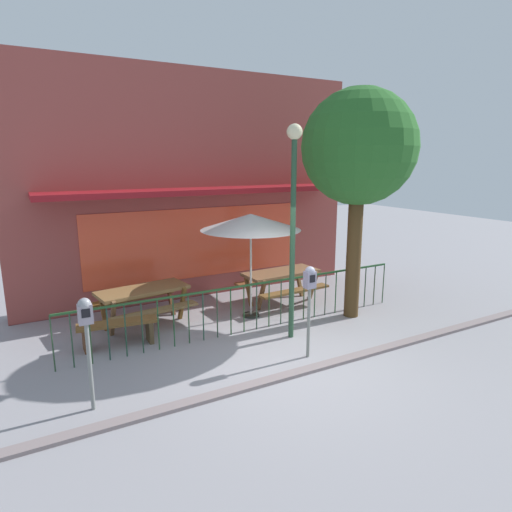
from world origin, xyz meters
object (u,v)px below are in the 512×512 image
object	(u,v)px
street_tree	(359,149)
street_lamp	(293,203)
parking_meter_near	(310,288)
picnic_table_left	(143,296)
picnic_table_right	(281,278)
parking_meter_far	(86,324)
patio_umbrella	(251,222)
patio_bench	(118,328)

from	to	relation	value
street_tree	street_lamp	bearing A→B (deg)	-169.18
street_tree	parking_meter_near	bearing A→B (deg)	-148.96
picnic_table_left	street_tree	distance (m)	5.30
street_lamp	picnic_table_right	bearing A→B (deg)	63.30
street_tree	street_lamp	world-z (taller)	street_tree
picnic_table_left	parking_meter_far	xyz separation A→B (m)	(-1.43, -2.79, 0.62)
patio_umbrella	street_tree	world-z (taller)	street_tree
picnic_table_right	street_lamp	world-z (taller)	street_lamp
picnic_table_left	parking_meter_far	size ratio (longest dim) A/B	1.25
patio_bench	parking_meter_far	distance (m)	2.24
street_lamp	parking_meter_far	bearing A→B (deg)	-168.15
picnic_table_left	street_tree	size ratio (longest dim) A/B	0.42
patio_bench	parking_meter_far	size ratio (longest dim) A/B	0.90
patio_bench	parking_meter_far	xyz separation A→B (m)	(-0.74, -1.93, 0.88)
picnic_table_right	parking_meter_far	size ratio (longest dim) A/B	1.17
patio_bench	street_lamp	size ratio (longest dim) A/B	0.36
parking_meter_near	street_tree	distance (m)	3.28
picnic_table_left	patio_bench	size ratio (longest dim) A/B	1.39
street_tree	picnic_table_left	bearing A→B (deg)	157.90
picnic_table_left	parking_meter_near	xyz separation A→B (m)	(2.08, -2.87, 0.63)
street_tree	street_lamp	distance (m)	2.06
patio_umbrella	street_lamp	size ratio (longest dim) A/B	0.57
parking_meter_near	parking_meter_far	size ratio (longest dim) A/B	1.01
patio_bench	picnic_table_left	bearing A→B (deg)	51.19
patio_bench	parking_meter_far	bearing A→B (deg)	-110.95
picnic_table_left	street_tree	xyz separation A→B (m)	(4.09, -1.66, 2.93)
patio_umbrella	street_tree	xyz separation A→B (m)	(1.93, -1.02, 1.48)
parking_meter_near	street_lamp	xyz separation A→B (m)	(0.22, 0.87, 1.33)
parking_meter_near	street_lamp	bearing A→B (deg)	75.73
patio_umbrella	street_tree	bearing A→B (deg)	-27.94
street_tree	street_lamp	xyz separation A→B (m)	(-1.79, -0.34, -0.96)
picnic_table_left	parking_meter_near	world-z (taller)	parking_meter_near
parking_meter_near	street_tree	bearing A→B (deg)	31.04
parking_meter_near	picnic_table_right	bearing A→B (deg)	67.08
street_lamp	street_tree	bearing A→B (deg)	10.82
picnic_table_right	parking_meter_near	world-z (taller)	parking_meter_near
parking_meter_far	picnic_table_right	bearing A→B (deg)	29.27
picnic_table_right	patio_bench	size ratio (longest dim) A/B	1.31
picnic_table_right	parking_meter_near	bearing A→B (deg)	-112.92
patio_bench	street_lamp	bearing A→B (deg)	-20.88
picnic_table_right	street_lamp	distance (m)	2.83
picnic_table_left	patio_bench	xyz separation A→B (m)	(-0.69, -0.86, -0.26)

